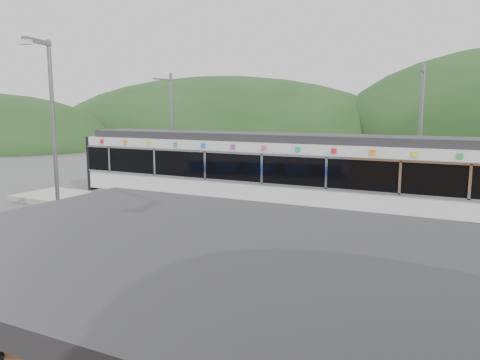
% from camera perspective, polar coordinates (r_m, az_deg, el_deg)
% --- Properties ---
extents(ground, '(120.00, 120.00, 0.00)m').
position_cam_1_polar(ground, '(18.11, -5.45, -7.16)').
color(ground, '#4C4C4F').
rests_on(ground, ground).
extents(hills, '(146.00, 149.00, 26.00)m').
position_cam_1_polar(hills, '(20.84, 17.38, -5.40)').
color(hills, '#1E3D19').
rests_on(hills, ground).
extents(platform, '(26.00, 3.20, 0.30)m').
position_cam_1_polar(platform, '(20.85, -0.61, -4.57)').
color(platform, '#9E9E99').
rests_on(platform, ground).
extents(yellow_line, '(26.00, 0.10, 0.01)m').
position_cam_1_polar(yellow_line, '(19.70, -2.36, -4.91)').
color(yellow_line, yellow).
rests_on(yellow_line, platform).
extents(train, '(20.44, 3.01, 3.74)m').
position_cam_1_polar(train, '(22.79, 3.11, 1.45)').
color(train, black).
rests_on(train, ground).
extents(catenary_mast_west, '(0.18, 1.80, 7.00)m').
position_cam_1_polar(catenary_mast_west, '(28.46, -8.34, 6.02)').
color(catenary_mast_west, slate).
rests_on(catenary_mast_west, ground).
extents(catenary_mast_east, '(0.18, 1.80, 7.00)m').
position_cam_1_polar(catenary_mast_east, '(23.43, 21.08, 4.97)').
color(catenary_mast_east, slate).
rests_on(catenary_mast_east, ground).
extents(station_shelter, '(9.20, 6.20, 3.00)m').
position_cam_1_polar(station_shelter, '(7.43, -3.29, -18.40)').
color(station_shelter, olive).
rests_on(station_shelter, ground).
extents(lamp_post, '(0.40, 1.22, 6.86)m').
position_cam_1_polar(lamp_post, '(14.55, -22.10, 4.66)').
color(lamp_post, slate).
rests_on(lamp_post, ground).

